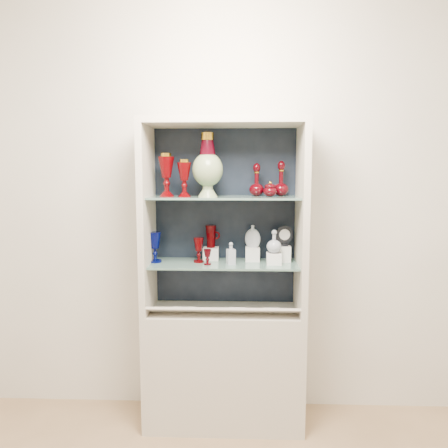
{
  "coord_description": "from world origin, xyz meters",
  "views": [
    {
      "loc": [
        0.1,
        -1.15,
        1.64
      ],
      "look_at": [
        0.0,
        1.53,
        1.3
      ],
      "focal_mm": 35.0,
      "sensor_mm": 36.0,
      "label": 1
    }
  ],
  "objects_px": {
    "ruby_decanter_b": "(257,179)",
    "ruby_goblet_tall": "(199,250)",
    "ruby_pitcher": "(211,236)",
    "clear_square_bottle": "(231,253)",
    "pedestal_lamp_right": "(184,178)",
    "lidded_bowl": "(270,189)",
    "cobalt_goblet": "(155,247)",
    "enamel_urn": "(208,165)",
    "flat_flask": "(253,236)",
    "cameo_medallion": "(284,235)",
    "pedestal_lamp_left": "(166,175)",
    "ruby_goblet_small": "(207,257)",
    "clear_round_decanter": "(274,242)",
    "ruby_decanter_a": "(281,176)"
  },
  "relations": [
    {
      "from": "pedestal_lamp_right",
      "to": "flat_flask",
      "type": "bearing_deg",
      "value": 14.72
    },
    {
      "from": "ruby_goblet_small",
      "to": "clear_round_decanter",
      "type": "distance_m",
      "value": 0.42
    },
    {
      "from": "pedestal_lamp_right",
      "to": "ruby_pitcher",
      "type": "relative_size",
      "value": 1.54
    },
    {
      "from": "ruby_goblet_tall",
      "to": "ruby_goblet_small",
      "type": "bearing_deg",
      "value": -48.66
    },
    {
      "from": "pedestal_lamp_left",
      "to": "ruby_decanter_a",
      "type": "distance_m",
      "value": 0.72
    },
    {
      "from": "lidded_bowl",
      "to": "ruby_goblet_tall",
      "type": "height_order",
      "value": "lidded_bowl"
    },
    {
      "from": "enamel_urn",
      "to": "ruby_pitcher",
      "type": "relative_size",
      "value": 2.63
    },
    {
      "from": "flat_flask",
      "to": "clear_round_decanter",
      "type": "bearing_deg",
      "value": -13.18
    },
    {
      "from": "lidded_bowl",
      "to": "ruby_decanter_b",
      "type": "bearing_deg",
      "value": 149.42
    },
    {
      "from": "ruby_goblet_small",
      "to": "ruby_pitcher",
      "type": "bearing_deg",
      "value": 85.93
    },
    {
      "from": "enamel_urn",
      "to": "cameo_medallion",
      "type": "relative_size",
      "value": 2.83
    },
    {
      "from": "ruby_decanter_b",
      "to": "cameo_medallion",
      "type": "relative_size",
      "value": 1.6
    },
    {
      "from": "clear_round_decanter",
      "to": "clear_square_bottle",
      "type": "bearing_deg",
      "value": -176.03
    },
    {
      "from": "pedestal_lamp_left",
      "to": "ruby_goblet_tall",
      "type": "height_order",
      "value": "pedestal_lamp_left"
    },
    {
      "from": "cobalt_goblet",
      "to": "cameo_medallion",
      "type": "distance_m",
      "value": 0.83
    },
    {
      "from": "lidded_bowl",
      "to": "cobalt_goblet",
      "type": "height_order",
      "value": "lidded_bowl"
    },
    {
      "from": "ruby_decanter_b",
      "to": "ruby_goblet_tall",
      "type": "xyz_separation_m",
      "value": [
        -0.36,
        -0.04,
        -0.45
      ]
    },
    {
      "from": "ruby_decanter_b",
      "to": "cobalt_goblet",
      "type": "relative_size",
      "value": 1.12
    },
    {
      "from": "clear_round_decanter",
      "to": "lidded_bowl",
      "type": "bearing_deg",
      "value": 133.61
    },
    {
      "from": "cobalt_goblet",
      "to": "ruby_goblet_tall",
      "type": "height_order",
      "value": "cobalt_goblet"
    },
    {
      "from": "pedestal_lamp_right",
      "to": "cobalt_goblet",
      "type": "bearing_deg",
      "value": 166.11
    },
    {
      "from": "pedestal_lamp_left",
      "to": "lidded_bowl",
      "type": "height_order",
      "value": "pedestal_lamp_left"
    },
    {
      "from": "ruby_pitcher",
      "to": "clear_square_bottle",
      "type": "xyz_separation_m",
      "value": [
        0.13,
        -0.14,
        -0.08
      ]
    },
    {
      "from": "enamel_urn",
      "to": "cameo_medallion",
      "type": "xyz_separation_m",
      "value": [
        0.48,
        0.09,
        -0.45
      ]
    },
    {
      "from": "ruby_goblet_tall",
      "to": "clear_round_decanter",
      "type": "bearing_deg",
      "value": -4.68
    },
    {
      "from": "lidded_bowl",
      "to": "cameo_medallion",
      "type": "height_order",
      "value": "lidded_bowl"
    },
    {
      "from": "clear_square_bottle",
      "to": "flat_flask",
      "type": "distance_m",
      "value": 0.2
    },
    {
      "from": "ruby_goblet_tall",
      "to": "lidded_bowl",
      "type": "bearing_deg",
      "value": -1.29
    },
    {
      "from": "ruby_decanter_a",
      "to": "ruby_goblet_small",
      "type": "relative_size",
      "value": 2.57
    },
    {
      "from": "enamel_urn",
      "to": "pedestal_lamp_right",
      "type": "bearing_deg",
      "value": -175.19
    },
    {
      "from": "enamel_urn",
      "to": "ruby_goblet_tall",
      "type": "bearing_deg",
      "value": 144.01
    },
    {
      "from": "flat_flask",
      "to": "clear_round_decanter",
      "type": "distance_m",
      "value": 0.16
    },
    {
      "from": "cameo_medallion",
      "to": "cobalt_goblet",
      "type": "bearing_deg",
      "value": 174.36
    },
    {
      "from": "pedestal_lamp_left",
      "to": "ruby_goblet_small",
      "type": "bearing_deg",
      "value": -8.42
    },
    {
      "from": "pedestal_lamp_right",
      "to": "ruby_decanter_b",
      "type": "distance_m",
      "value": 0.45
    },
    {
      "from": "flat_flask",
      "to": "ruby_pitcher",
      "type": "bearing_deg",
      "value": -165.11
    },
    {
      "from": "cobalt_goblet",
      "to": "pedestal_lamp_right",
      "type": "bearing_deg",
      "value": -13.89
    },
    {
      "from": "ruby_goblet_small",
      "to": "ruby_decanter_a",
      "type": "bearing_deg",
      "value": 14.96
    },
    {
      "from": "pedestal_lamp_right",
      "to": "ruby_pitcher",
      "type": "bearing_deg",
      "value": 43.72
    },
    {
      "from": "pedestal_lamp_right",
      "to": "ruby_goblet_small",
      "type": "bearing_deg",
      "value": -4.83
    },
    {
      "from": "pedestal_lamp_right",
      "to": "enamel_urn",
      "type": "bearing_deg",
      "value": 4.81
    },
    {
      "from": "ruby_pitcher",
      "to": "ruby_decanter_a",
      "type": "bearing_deg",
      "value": 5.49
    },
    {
      "from": "lidded_bowl",
      "to": "ruby_goblet_small",
      "type": "relative_size",
      "value": 1.01
    },
    {
      "from": "enamel_urn",
      "to": "ruby_pitcher",
      "type": "distance_m",
      "value": 0.48
    },
    {
      "from": "ruby_goblet_tall",
      "to": "ruby_goblet_small",
      "type": "relative_size",
      "value": 1.65
    },
    {
      "from": "pedestal_lamp_left",
      "to": "ruby_goblet_tall",
      "type": "bearing_deg",
      "value": 9.39
    },
    {
      "from": "pedestal_lamp_right",
      "to": "ruby_decanter_a",
      "type": "relative_size",
      "value": 0.92
    },
    {
      "from": "ruby_goblet_tall",
      "to": "ruby_decanter_a",
      "type": "bearing_deg",
      "value": 5.83
    },
    {
      "from": "enamel_urn",
      "to": "clear_square_bottle",
      "type": "bearing_deg",
      "value": -4.7
    },
    {
      "from": "enamel_urn",
      "to": "cameo_medallion",
      "type": "bearing_deg",
      "value": 10.5
    }
  ]
}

